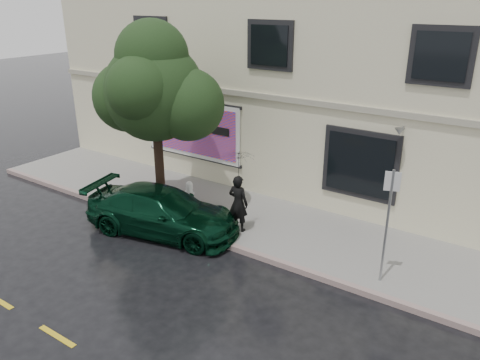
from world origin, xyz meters
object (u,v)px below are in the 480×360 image
Objects in this scene: pedestrian at (238,203)px; fire_hydrant at (190,193)px; street_tree at (154,92)px; car at (163,211)px.

pedestrian is 2.53m from fire_hydrant.
street_tree is at bearing -0.10° from pedestrian.
fire_hydrant is at bearing 2.74° from car.
fire_hydrant is at bearing -18.15° from pedestrian.
street_tree is at bearing -147.90° from fire_hydrant.
fire_hydrant is (-0.47, 1.80, -0.14)m from car.
street_tree reaches higher than fire_hydrant.
pedestrian is 4.14m from street_tree.
car is 2.27m from pedestrian.
car is 5.89× the size of fire_hydrant.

